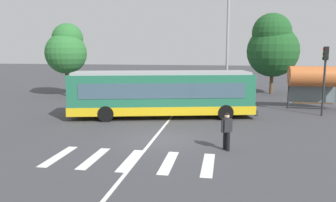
# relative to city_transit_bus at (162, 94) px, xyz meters

# --- Properties ---
(ground_plane) EXTENTS (160.00, 160.00, 0.00)m
(ground_plane) POSITION_rel_city_transit_bus_xyz_m (1.04, -5.51, -1.59)
(ground_plane) COLOR #3D3D42
(city_transit_bus) EXTENTS (12.37, 5.27, 3.06)m
(city_transit_bus) POSITION_rel_city_transit_bus_xyz_m (0.00, 0.00, 0.00)
(city_transit_bus) COLOR black
(city_transit_bus) RESTS_ON ground_plane
(pedestrian_crossing_street) EXTENTS (0.50, 0.44, 1.72)m
(pedestrian_crossing_street) POSITION_rel_city_transit_bus_xyz_m (4.25, -6.79, -0.62)
(pedestrian_crossing_street) COLOR black
(pedestrian_crossing_street) RESTS_ON ground_plane
(parked_car_teal) EXTENTS (2.22, 4.65, 1.35)m
(parked_car_teal) POSITION_rel_city_transit_bus_xyz_m (-5.81, 11.62, -0.82)
(parked_car_teal) COLOR black
(parked_car_teal) RESTS_ON ground_plane
(parked_car_silver) EXTENTS (1.96, 4.54, 1.35)m
(parked_car_silver) POSITION_rel_city_transit_bus_xyz_m (-3.01, 11.14, -0.82)
(parked_car_silver) COLOR black
(parked_car_silver) RESTS_ON ground_plane
(parked_car_white) EXTENTS (2.05, 4.59, 1.35)m
(parked_car_white) POSITION_rel_city_transit_bus_xyz_m (-0.42, 11.58, -0.82)
(parked_car_white) COLOR black
(parked_car_white) RESTS_ON ground_plane
(parked_car_red) EXTENTS (2.01, 4.57, 1.35)m
(parked_car_red) POSITION_rel_city_transit_bus_xyz_m (2.33, 11.37, -0.82)
(parked_car_red) COLOR black
(parked_car_red) RESTS_ON ground_plane
(parked_car_blue) EXTENTS (1.96, 4.54, 1.35)m
(parked_car_blue) POSITION_rel_city_transit_bus_xyz_m (4.92, 11.51, -0.82)
(parked_car_blue) COLOR black
(parked_car_blue) RESTS_ON ground_plane
(traffic_light_far_corner) EXTENTS (0.33, 0.32, 4.68)m
(traffic_light_far_corner) POSITION_rel_city_transit_bus_xyz_m (10.68, 2.39, 1.55)
(traffic_light_far_corner) COLOR #28282B
(traffic_light_far_corner) RESTS_ON ground_plane
(bus_stop_shelter) EXTENTS (3.71, 1.54, 3.25)m
(bus_stop_shelter) POSITION_rel_city_transit_bus_xyz_m (10.70, 5.08, 0.83)
(bus_stop_shelter) COLOR #28282B
(bus_stop_shelter) RESTS_ON ground_plane
(twin_arm_street_lamp) EXTENTS (4.38, 0.32, 9.96)m
(twin_arm_street_lamp) POSITION_rel_city_transit_bus_xyz_m (4.20, 4.62, 4.45)
(twin_arm_street_lamp) COLOR #939399
(twin_arm_street_lamp) RESTS_ON ground_plane
(background_tree_left) EXTENTS (3.94, 3.94, 6.98)m
(background_tree_left) POSITION_rel_city_transit_bus_xyz_m (-11.00, 8.82, 2.93)
(background_tree_left) COLOR brown
(background_tree_left) RESTS_ON ground_plane
(background_tree_right) EXTENTS (5.17, 5.17, 8.06)m
(background_tree_right) POSITION_rel_city_transit_bus_xyz_m (8.67, 13.77, 3.25)
(background_tree_right) COLOR brown
(background_tree_right) RESTS_ON ground_plane
(crosswalk_painted_stripes) EXTENTS (6.78, 2.82, 0.01)m
(crosswalk_painted_stripes) POSITION_rel_city_transit_bus_xyz_m (0.38, -8.89, -1.58)
(crosswalk_painted_stripes) COLOR silver
(crosswalk_painted_stripes) RESTS_ON ground_plane
(lane_center_line) EXTENTS (0.16, 24.00, 0.01)m
(lane_center_line) POSITION_rel_city_transit_bus_xyz_m (0.62, -3.51, -1.59)
(lane_center_line) COLOR silver
(lane_center_line) RESTS_ON ground_plane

